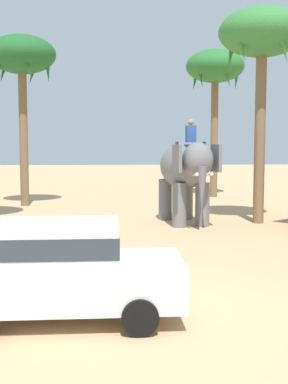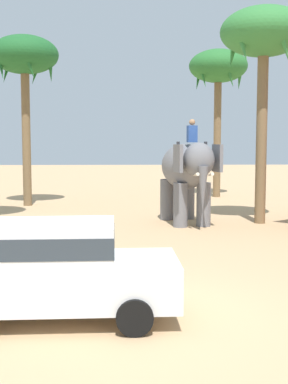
% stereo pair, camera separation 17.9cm
% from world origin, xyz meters
% --- Properties ---
extents(ground_plane, '(120.00, 120.00, 0.00)m').
position_xyz_m(ground_plane, '(0.00, 0.00, 0.00)').
color(ground_plane, tan).
extents(car_sedan_foreground, '(4.14, 1.96, 1.70)m').
position_xyz_m(car_sedan_foreground, '(-1.38, -0.44, 0.93)').
color(car_sedan_foreground, white).
rests_on(car_sedan_foreground, ground).
extents(elephant_with_mahout, '(2.21, 4.00, 3.88)m').
position_xyz_m(elephant_with_mahout, '(2.08, 9.94, 1.99)').
color(elephant_with_mahout, slate).
rests_on(elephant_with_mahout, ground).
extents(palm_tree_behind_elephant, '(3.20, 3.20, 7.99)m').
position_xyz_m(palm_tree_behind_elephant, '(4.88, 10.00, 6.86)').
color(palm_tree_behind_elephant, brown).
rests_on(palm_tree_behind_elephant, ground).
extents(palm_tree_left_of_road, '(3.20, 3.20, 8.06)m').
position_xyz_m(palm_tree_left_of_road, '(-4.95, 15.75, 6.93)').
color(palm_tree_left_of_road, brown).
rests_on(palm_tree_left_of_road, ground).
extents(palm_tree_far_back, '(3.20, 3.20, 8.11)m').
position_xyz_m(palm_tree_far_back, '(4.88, 19.37, 6.97)').
color(palm_tree_far_back, brown).
rests_on(palm_tree_far_back, ground).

